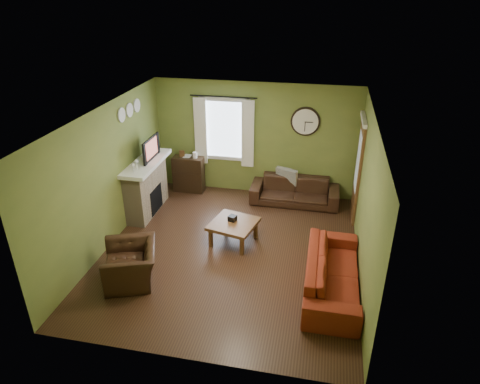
% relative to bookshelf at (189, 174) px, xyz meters
% --- Properties ---
extents(floor, '(4.60, 5.20, 0.00)m').
position_rel_bookshelf_xyz_m(floor, '(1.54, -2.31, -0.43)').
color(floor, '#3A2316').
rests_on(floor, ground).
extents(ceiling, '(4.60, 5.20, 0.00)m').
position_rel_bookshelf_xyz_m(ceiling, '(1.54, -2.31, 2.17)').
color(ceiling, white).
rests_on(ceiling, ground).
extents(wall_left, '(0.00, 5.20, 2.60)m').
position_rel_bookshelf_xyz_m(wall_left, '(-0.76, -2.31, 0.87)').
color(wall_left, olive).
rests_on(wall_left, ground).
extents(wall_right, '(0.00, 5.20, 2.60)m').
position_rel_bookshelf_xyz_m(wall_right, '(3.84, -2.31, 0.87)').
color(wall_right, olive).
rests_on(wall_right, ground).
extents(wall_back, '(4.60, 0.00, 2.60)m').
position_rel_bookshelf_xyz_m(wall_back, '(1.54, 0.29, 0.87)').
color(wall_back, olive).
rests_on(wall_back, ground).
extents(wall_front, '(4.60, 0.00, 2.60)m').
position_rel_bookshelf_xyz_m(wall_front, '(1.54, -4.91, 0.87)').
color(wall_front, olive).
rests_on(wall_front, ground).
extents(fireplace, '(0.40, 1.40, 1.10)m').
position_rel_bookshelf_xyz_m(fireplace, '(-0.56, -1.16, 0.12)').
color(fireplace, tan).
rests_on(fireplace, floor).
extents(firebox, '(0.04, 0.60, 0.55)m').
position_rel_bookshelf_xyz_m(firebox, '(-0.37, -1.16, -0.13)').
color(firebox, black).
rests_on(firebox, fireplace).
extents(mantel, '(0.58, 1.60, 0.08)m').
position_rel_bookshelf_xyz_m(mantel, '(-0.53, -1.16, 0.71)').
color(mantel, white).
rests_on(mantel, fireplace).
extents(tv, '(0.08, 0.60, 0.35)m').
position_rel_bookshelf_xyz_m(tv, '(-0.51, -1.01, 0.93)').
color(tv, black).
rests_on(tv, mantel).
extents(tv_screen, '(0.02, 0.62, 0.36)m').
position_rel_bookshelf_xyz_m(tv_screen, '(-0.43, -1.01, 0.98)').
color(tv_screen, '#994C3F').
rests_on(tv_screen, mantel).
extents(medallion_left, '(0.28, 0.28, 0.03)m').
position_rel_bookshelf_xyz_m(medallion_left, '(-0.74, -1.51, 1.82)').
color(medallion_left, white).
rests_on(medallion_left, wall_left).
extents(medallion_mid, '(0.28, 0.28, 0.03)m').
position_rel_bookshelf_xyz_m(medallion_mid, '(-0.74, -1.16, 1.82)').
color(medallion_mid, white).
rests_on(medallion_mid, wall_left).
extents(medallion_right, '(0.28, 0.28, 0.03)m').
position_rel_bookshelf_xyz_m(medallion_right, '(-0.74, -0.81, 1.82)').
color(medallion_right, white).
rests_on(medallion_right, wall_left).
extents(window_pane, '(1.00, 0.02, 1.30)m').
position_rel_bookshelf_xyz_m(window_pane, '(0.84, 0.27, 1.07)').
color(window_pane, silver).
rests_on(window_pane, wall_back).
extents(curtain_rod, '(0.03, 0.03, 1.50)m').
position_rel_bookshelf_xyz_m(curtain_rod, '(0.84, 0.17, 1.84)').
color(curtain_rod, black).
rests_on(curtain_rod, wall_back).
extents(curtain_left, '(0.28, 0.04, 1.55)m').
position_rel_bookshelf_xyz_m(curtain_left, '(0.29, 0.17, 1.02)').
color(curtain_left, white).
rests_on(curtain_left, wall_back).
extents(curtain_right, '(0.28, 0.04, 1.55)m').
position_rel_bookshelf_xyz_m(curtain_right, '(1.39, 0.17, 1.02)').
color(curtain_right, white).
rests_on(curtain_right, wall_back).
extents(wall_clock, '(0.64, 0.06, 0.64)m').
position_rel_bookshelf_xyz_m(wall_clock, '(2.64, 0.24, 1.37)').
color(wall_clock, white).
rests_on(wall_clock, wall_back).
extents(door, '(0.05, 0.90, 2.10)m').
position_rel_bookshelf_xyz_m(door, '(3.81, -0.46, 0.62)').
color(door, brown).
rests_on(door, floor).
extents(bookshelf, '(0.72, 0.31, 0.85)m').
position_rel_bookshelf_xyz_m(bookshelf, '(0.00, 0.00, 0.00)').
color(bookshelf, black).
rests_on(bookshelf, floor).
extents(book, '(0.17, 0.23, 0.02)m').
position_rel_bookshelf_xyz_m(book, '(-0.10, 0.05, 0.53)').
color(book, brown).
rests_on(book, bookshelf).
extents(sofa_brown, '(1.96, 0.77, 0.57)m').
position_rel_bookshelf_xyz_m(sofa_brown, '(2.52, -0.11, -0.14)').
color(sofa_brown, black).
rests_on(sofa_brown, floor).
extents(pillow_left, '(0.37, 0.21, 0.36)m').
position_rel_bookshelf_xyz_m(pillow_left, '(2.24, 0.14, 0.12)').
color(pillow_left, gray).
rests_on(pillow_left, sofa_brown).
extents(pillow_right, '(0.39, 0.22, 0.37)m').
position_rel_bookshelf_xyz_m(pillow_right, '(2.37, 0.05, 0.12)').
color(pillow_right, gray).
rests_on(pillow_right, sofa_brown).
extents(sofa_red, '(0.84, 2.16, 0.63)m').
position_rel_bookshelf_xyz_m(sofa_red, '(3.39, -3.03, -0.11)').
color(sofa_red, maroon).
rests_on(sofa_red, floor).
extents(armchair, '(1.14, 1.21, 0.63)m').
position_rel_bookshelf_xyz_m(armchair, '(0.10, -3.46, -0.11)').
color(armchair, black).
rests_on(armchair, floor).
extents(coffee_table, '(0.97, 0.97, 0.43)m').
position_rel_bookshelf_xyz_m(coffee_table, '(1.53, -1.99, -0.21)').
color(coffee_table, brown).
rests_on(coffee_table, floor).
extents(tissue_box, '(0.17, 0.17, 0.11)m').
position_rel_bookshelf_xyz_m(tissue_box, '(1.49, -1.92, -0.03)').
color(tissue_box, black).
rests_on(tissue_box, coffee_table).
extents(wine_glass_a, '(0.07, 0.07, 0.19)m').
position_rel_bookshelf_xyz_m(wine_glass_a, '(-0.51, -1.74, 0.85)').
color(wine_glass_a, white).
rests_on(wine_glass_a, mantel).
extents(wine_glass_b, '(0.07, 0.07, 0.20)m').
position_rel_bookshelf_xyz_m(wine_glass_b, '(-0.51, -1.58, 0.86)').
color(wine_glass_b, white).
rests_on(wine_glass_b, mantel).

